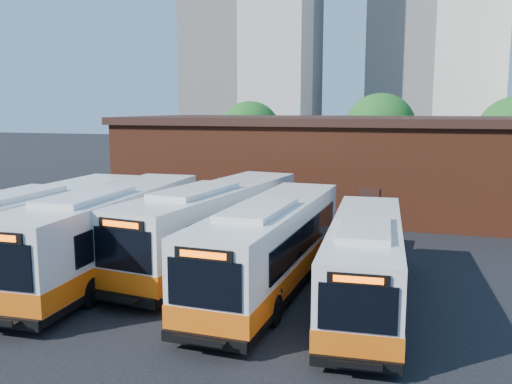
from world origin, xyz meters
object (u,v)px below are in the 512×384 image
(bus_east, at_px, (365,265))
(bus_west, at_px, (109,235))
(transit_worker, at_px, (276,295))
(bus_farwest, at_px, (42,231))
(bus_midwest, at_px, (214,227))
(bus_mideast, at_px, (271,248))

(bus_east, bearing_deg, bus_west, 174.04)
(bus_west, relative_size, bus_east, 1.16)
(bus_west, height_order, transit_worker, bus_west)
(bus_east, bearing_deg, transit_worker, -137.69)
(bus_west, bearing_deg, bus_farwest, 177.44)
(transit_worker, bearing_deg, bus_east, -54.77)
(bus_east, bearing_deg, bus_midwest, 151.90)
(bus_midwest, height_order, transit_worker, bus_midwest)
(bus_midwest, bearing_deg, bus_east, -17.16)
(bus_midwest, height_order, bus_east, bus_midwest)
(bus_farwest, height_order, bus_west, bus_west)
(bus_farwest, xyz_separation_m, bus_east, (14.11, -0.41, -0.19))
(bus_west, relative_size, transit_worker, 7.03)
(bus_farwest, relative_size, bus_west, 0.97)
(bus_east, bearing_deg, bus_mideast, 165.88)
(bus_west, xyz_separation_m, transit_worker, (8.13, -3.09, -0.71))
(bus_farwest, relative_size, bus_midwest, 0.97)
(bus_mideast, bearing_deg, bus_west, -175.84)
(bus_farwest, xyz_separation_m, bus_mideast, (10.42, 0.26, -0.04))
(bus_midwest, xyz_separation_m, transit_worker, (4.47, -5.87, -0.70))
(bus_midwest, xyz_separation_m, bus_east, (7.05, -3.19, -0.22))
(bus_west, height_order, bus_midwest, bus_west)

